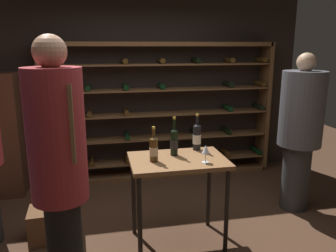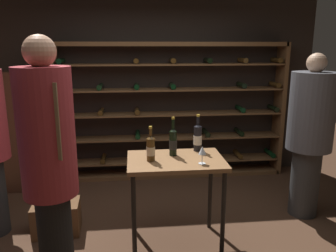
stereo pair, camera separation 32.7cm
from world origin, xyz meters
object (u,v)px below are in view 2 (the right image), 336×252
tasting_table (176,171)px  display_cabinet (19,132)px  person_guest_khaki (310,130)px  wine_glass_stemmed_left (202,151)px  person_bystander_dark_jacket (49,161)px  wine_bottle_green_slim (173,142)px  wine_bottle_black_capsule (151,148)px  wine_bottle_red_label (198,137)px  wine_crate (57,218)px  wine_rack (172,112)px

tasting_table → display_cabinet: display_cabinet is taller
person_guest_khaki → wine_glass_stemmed_left: person_guest_khaki is taller
person_bystander_dark_jacket → wine_bottle_green_slim: 1.24m
wine_bottle_green_slim → display_cabinet: bearing=142.9°
wine_bottle_green_slim → person_guest_khaki: bearing=12.2°
wine_bottle_black_capsule → wine_bottle_red_label: bearing=28.2°
display_cabinet → wine_bottle_black_capsule: 2.37m
person_guest_khaki → person_bystander_dark_jacket: bearing=130.7°
person_bystander_dark_jacket → wine_crate: 1.37m
display_cabinet → wine_bottle_red_label: display_cabinet is taller
wine_rack → wine_crate: (-1.43, -1.52, -0.84)m
person_guest_khaki → display_cabinet: size_ratio=1.15×
wine_bottle_red_label → wine_crate: bearing=176.2°
wine_glass_stemmed_left → wine_bottle_red_label: bearing=85.1°
tasting_table → display_cabinet: size_ratio=0.57×
wine_rack → wine_glass_stemmed_left: (0.04, -2.02, 0.02)m
wine_bottle_black_capsule → wine_bottle_green_slim: bearing=31.7°
tasting_table → wine_crate: (-1.24, 0.34, -0.62)m
wine_rack → person_bystander_dark_jacket: bearing=-116.2°
display_cabinet → wine_crate: bearing=-60.0°
tasting_table → person_bystander_dark_jacket: 1.24m
person_guest_khaki → wine_bottle_black_capsule: size_ratio=5.64×
wine_bottle_green_slim → wine_rack: bearing=83.4°
person_bystander_dark_jacket → wine_bottle_red_label: person_bystander_dark_jacket is taller
tasting_table → wine_crate: 1.43m
wine_bottle_black_capsule → wine_glass_stemmed_left: wine_bottle_black_capsule is taller
tasting_table → person_bystander_dark_jacket: size_ratio=0.45×
wine_bottle_red_label → wine_glass_stemmed_left: 0.40m
tasting_table → wine_crate: tasting_table is taller
tasting_table → wine_bottle_green_slim: size_ratio=2.38×
person_bystander_dark_jacket → wine_glass_stemmed_left: (1.25, 0.45, -0.11)m
wine_rack → display_cabinet: size_ratio=2.08×
wine_rack → tasting_table: bearing=-95.8°
wine_crate → wine_bottle_black_capsule: (1.00, -0.37, 0.86)m
display_cabinet → wine_bottle_red_label: (2.22, -1.35, 0.23)m
wine_rack → wine_glass_stemmed_left: size_ratio=20.30×
person_guest_khaki → wine_bottle_red_label: 1.36m
person_guest_khaki → wine_glass_stemmed_left: bearing=132.8°
person_bystander_dark_jacket → wine_bottle_black_capsule: person_bystander_dark_jacket is taller
person_guest_khaki → wine_glass_stemmed_left: (-1.37, -0.62, -0.01)m
person_guest_khaki → display_cabinet: person_guest_khaki is taller
wine_glass_stemmed_left → wine_bottle_black_capsule: bearing=164.1°
wine_crate → wine_bottle_black_capsule: wine_bottle_black_capsule is taller
wine_bottle_green_slim → wine_glass_stemmed_left: wine_bottle_green_slim is taller
tasting_table → wine_bottle_red_label: wine_bottle_red_label is taller
person_guest_khaki → wine_bottle_red_label: (-1.34, -0.22, 0.01)m
wine_bottle_red_label → display_cabinet: bearing=148.7°
tasting_table → wine_glass_stemmed_left: wine_glass_stemmed_left is taller
person_guest_khaki → wine_bottle_red_label: person_guest_khaki is taller
tasting_table → wine_glass_stemmed_left: size_ratio=5.53×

